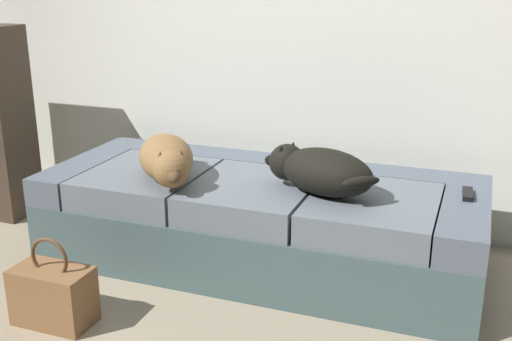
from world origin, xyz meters
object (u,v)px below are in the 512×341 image
(dog_dark, at_px, (319,170))
(handbag, at_px, (53,295))
(tv_remote, at_px, (468,194))
(dog_tan, at_px, (167,159))
(couch, at_px, (260,220))

(dog_dark, distance_m, handbag, 1.24)
(tv_remote, bearing_deg, handbag, -153.05)
(dog_tan, xyz_separation_m, dog_dark, (0.71, 0.08, 0.00))
(dog_tan, height_order, tv_remote, dog_tan)
(dog_dark, bearing_deg, dog_tan, -173.48)
(dog_tan, distance_m, dog_dark, 0.72)
(couch, distance_m, tv_remote, 0.98)
(tv_remote, bearing_deg, couch, -179.19)
(dog_dark, relative_size, handbag, 1.56)
(dog_tan, distance_m, handbag, 0.79)
(dog_tan, xyz_separation_m, tv_remote, (1.34, 0.26, -0.09))
(dog_tan, bearing_deg, couch, 25.40)
(tv_remote, bearing_deg, dog_dark, -167.66)
(dog_tan, distance_m, tv_remote, 1.37)
(tv_remote, bearing_deg, dog_tan, -172.62)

